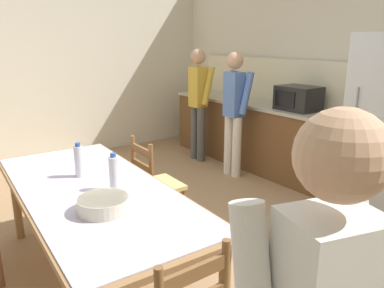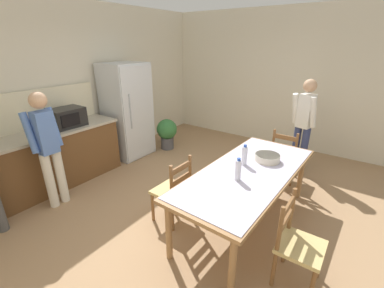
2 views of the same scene
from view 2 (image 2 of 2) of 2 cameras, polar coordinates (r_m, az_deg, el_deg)
The scene contains 17 objects.
ground_plane at distance 3.78m, azimuth 0.31°, elevation -14.13°, with size 8.32×8.32×0.00m, color #9E7A56.
wall_back at distance 5.13m, azimuth -25.25°, elevation 11.18°, with size 6.52×0.12×2.90m, color beige.
wall_right at distance 6.08m, azimuth 18.82°, elevation 13.41°, with size 0.12×5.20×2.90m, color beige.
kitchen_counter at distance 4.55m, azimuth -33.10°, elevation -4.58°, with size 2.99×0.66×0.93m.
counter_splashback at distance 4.60m, azimuth -36.52°, elevation 5.13°, with size 2.95×0.03×0.60m, color beige.
refrigerator at distance 5.32m, azimuth -14.14°, elevation 7.10°, with size 0.79×0.73×1.86m.
microwave at distance 4.62m, azimuth -26.04°, elevation 5.33°, with size 0.50×0.39×0.30m.
dining_table at distance 3.23m, azimuth 12.34°, elevation -6.86°, with size 2.31×1.03×0.76m.
bottle_near_centre at distance 2.91m, azimuth 10.21°, elevation -5.70°, with size 0.07×0.07×0.27m.
bottle_off_centre at distance 3.28m, azimuth 11.59°, elevation -2.52°, with size 0.07×0.07×0.27m.
serving_bowl at distance 3.49m, azimuth 16.40°, elevation -2.83°, with size 0.32×0.32×0.09m.
chair_head_end at distance 4.56m, azimuth 19.92°, elevation -2.50°, with size 0.40×0.42×0.91m.
chair_side_near_left at distance 2.77m, azimuth 22.31°, elevation -19.91°, with size 0.42×0.40×0.91m.
chair_side_far_left at distance 3.34m, azimuth -4.17°, elevation -10.29°, with size 0.43×0.41×0.91m.
person_at_counter at distance 3.97m, azimuth -29.44°, elevation -0.19°, with size 0.41×0.28×1.64m.
person_by_table at distance 4.89m, azimuth 23.61°, elevation 4.65°, with size 0.35×0.46×1.65m.
potted_plant at distance 5.63m, azimuth -5.59°, elevation 2.70°, with size 0.44×0.44×0.67m.
Camera 2 is at (-2.51, -1.76, 2.21)m, focal length 24.00 mm.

